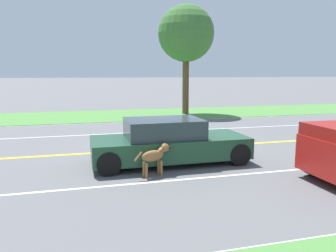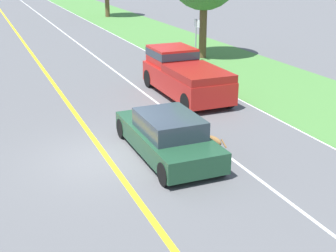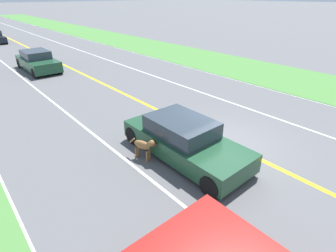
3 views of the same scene
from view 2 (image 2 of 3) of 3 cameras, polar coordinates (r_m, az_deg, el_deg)
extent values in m
plane|color=#5B5B5E|center=(14.53, -7.40, -3.90)|extent=(400.00, 400.00, 0.00)
cube|color=yellow|center=(14.52, -7.40, -3.88)|extent=(0.18, 160.00, 0.01)
cube|color=white|center=(17.52, 15.20, -0.18)|extent=(0.14, 160.00, 0.01)
cube|color=white|center=(15.71, 4.98, -1.89)|extent=(0.10, 160.00, 0.01)
cube|color=#1E472D|center=(14.50, -0.14, -1.66)|extent=(1.87, 4.69, 0.62)
cube|color=#2D3842|center=(14.13, 0.15, 0.29)|extent=(1.61, 2.25, 0.55)
cylinder|color=black|center=(16.52, 0.03, 0.52)|extent=(0.22, 0.66, 0.66)
cylinder|color=black|center=(13.32, 6.43, -4.60)|extent=(0.22, 0.66, 0.66)
cylinder|color=black|center=(15.98, -5.59, -0.27)|extent=(0.22, 0.66, 0.66)
cylinder|color=black|center=(12.65, -0.36, -5.87)|extent=(0.22, 0.66, 0.66)
ellipsoid|color=olive|center=(14.29, 5.56, -1.81)|extent=(0.40, 0.68, 0.30)
cylinder|color=olive|center=(14.62, 5.07, -2.78)|extent=(0.07, 0.07, 0.41)
cylinder|color=olive|center=(14.33, 6.37, -3.31)|extent=(0.07, 0.07, 0.41)
cylinder|color=olive|center=(14.52, 4.67, -2.92)|extent=(0.07, 0.07, 0.41)
cylinder|color=olive|center=(14.23, 5.97, -3.46)|extent=(0.07, 0.07, 0.41)
cylinder|color=olive|center=(14.42, 4.79, -1.07)|extent=(0.18, 0.21, 0.17)
sphere|color=olive|center=(14.48, 4.47, -0.72)|extent=(0.28, 0.28, 0.22)
ellipsoid|color=#331E14|center=(14.58, 4.05, -0.62)|extent=(0.13, 0.13, 0.08)
cone|color=brown|center=(14.48, 4.68, -0.37)|extent=(0.09, 0.09, 0.10)
cone|color=brown|center=(14.40, 4.34, -0.48)|extent=(0.09, 0.09, 0.10)
cylinder|color=olive|center=(14.00, 6.82, -2.13)|extent=(0.12, 0.25, 0.24)
cube|color=red|center=(20.50, 2.20, 5.49)|extent=(2.06, 5.40, 0.91)
cube|color=red|center=(21.70, 0.48, 8.61)|extent=(1.81, 2.04, 0.77)
cube|color=#2D3842|center=(21.68, 0.48, 8.91)|extent=(1.83, 2.06, 0.34)
cube|color=maroon|center=(19.36, 3.64, 6.46)|extent=(2.01, 3.07, 0.32)
cylinder|color=black|center=(22.82, 2.10, 6.26)|extent=(0.22, 0.82, 0.82)
cylinder|color=black|center=(19.18, 7.41, 3.41)|extent=(0.22, 0.82, 0.82)
cylinder|color=black|center=(22.12, -2.35, 5.81)|extent=(0.22, 0.82, 0.82)
cylinder|color=black|center=(18.34, 2.30, 2.78)|extent=(0.22, 0.82, 0.82)
cylinder|color=brown|center=(28.41, 4.29, 11.77)|extent=(0.45, 0.45, 3.54)
cylinder|color=gray|center=(27.47, 3.40, 10.36)|extent=(0.08, 0.08, 2.45)
cube|color=white|center=(27.35, 3.55, 12.38)|extent=(0.03, 0.64, 0.40)
camera|label=1|loc=(17.89, 32.94, 6.74)|focal=35.00mm
camera|label=3|loc=(20.81, 8.38, 17.72)|focal=28.00mm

